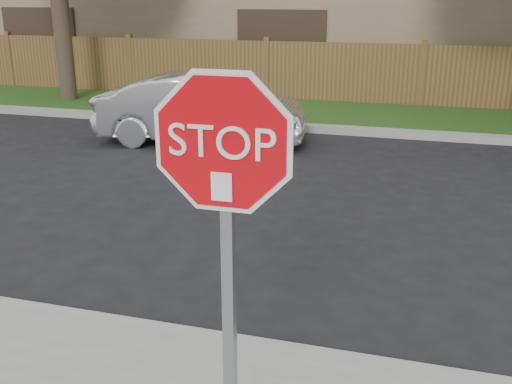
% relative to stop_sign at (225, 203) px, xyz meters
% --- Properties ---
extents(ground, '(90.00, 90.00, 0.00)m').
position_rel_stop_sign_xyz_m(ground, '(0.77, 1.48, -1.83)').
color(ground, black).
rests_on(ground, ground).
extents(far_curb, '(70.00, 0.30, 0.15)m').
position_rel_stop_sign_xyz_m(far_curb, '(0.77, 9.63, -1.75)').
color(far_curb, gray).
rests_on(far_curb, ground).
extents(grass_strip, '(70.00, 3.00, 0.12)m').
position_rel_stop_sign_xyz_m(grass_strip, '(0.77, 11.28, -1.77)').
color(grass_strip, '#1E4714').
rests_on(grass_strip, ground).
extents(fence, '(70.00, 0.12, 1.60)m').
position_rel_stop_sign_xyz_m(fence, '(0.77, 12.88, -1.03)').
color(fence, brown).
rests_on(fence, ground).
extents(stop_sign, '(1.01, 0.13, 2.55)m').
position_rel_stop_sign_xyz_m(stop_sign, '(0.00, 0.00, 0.00)').
color(stop_sign, gray).
rests_on(stop_sign, sidewalk_near).
extents(sedan_left, '(4.16, 1.89, 1.32)m').
position_rel_stop_sign_xyz_m(sedan_left, '(-3.25, 8.07, -1.17)').
color(sedan_left, silver).
rests_on(sedan_left, ground).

